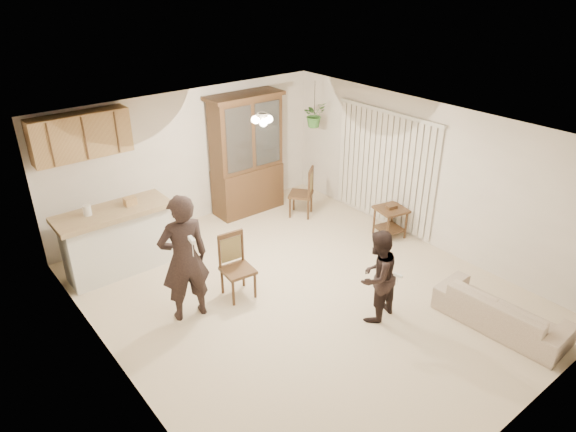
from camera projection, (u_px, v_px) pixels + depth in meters
floor at (302, 294)px, 7.74m from camera, size 6.50×6.50×0.00m
ceiling at (305, 134)px, 6.62m from camera, size 5.50×6.50×0.02m
wall_back at (189, 158)px, 9.44m from camera, size 5.50×0.02×2.50m
wall_front at (523, 341)px, 4.91m from camera, size 5.50×0.02×2.50m
wall_left at (113, 292)px, 5.64m from camera, size 0.02×6.50×2.50m
wall_right at (427, 175)px, 8.72m from camera, size 0.02×6.50×2.50m
breakfast_bar at (118, 243)px, 8.12m from camera, size 1.60×0.55×1.00m
bar_top at (112, 212)px, 7.87m from camera, size 1.75×0.70×0.08m
upper_cabinets at (81, 136)px, 7.88m from camera, size 1.50×0.34×0.70m
vertical_blinds at (384, 168)px, 9.39m from camera, size 0.06×2.30×2.10m
ceiling_fixture at (262, 119)px, 7.61m from camera, size 0.36×0.36×0.20m
hanging_plant at (314, 115)px, 9.87m from camera, size 0.43×0.37×0.48m
plant_cord at (315, 98)px, 9.73m from camera, size 0.01×0.01×0.65m
sofa at (503, 304)px, 6.91m from camera, size 0.84×1.91×0.73m
adult at (184, 260)px, 6.89m from camera, size 0.72×0.54×1.80m
child at (377, 276)px, 6.95m from camera, size 0.73×0.61×1.35m
china_hutch at (247, 155)px, 9.86m from camera, size 1.49×0.58×2.34m
side_table at (390, 222)px, 9.25m from camera, size 0.60×0.60×0.62m
chair_bar at (238, 279)px, 7.59m from camera, size 0.48×0.48×0.99m
chair_hutch_left at (155, 242)px, 8.64m from camera, size 0.58×0.58×0.93m
chair_hutch_right at (301, 202)px, 10.04m from camera, size 0.61×0.61×0.98m
controller_adult at (192, 240)px, 6.32m from camera, size 0.08×0.17×0.05m
controller_child at (398, 275)px, 6.69m from camera, size 0.05×0.12×0.04m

